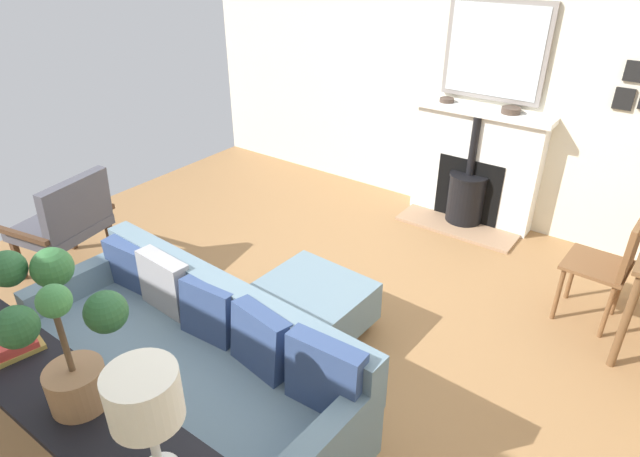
{
  "coord_description": "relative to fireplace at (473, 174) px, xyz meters",
  "views": [
    {
      "loc": [
        2.09,
        1.81,
        2.44
      ],
      "look_at": [
        -0.59,
        -0.15,
        0.6
      ],
      "focal_mm": 30.07,
      "sensor_mm": 36.0,
      "label": 1
    }
  ],
  "objects": [
    {
      "name": "armchair_accent",
      "position": [
        2.74,
        -2.19,
        0.01
      ],
      "size": [
        0.77,
        0.69,
        0.85
      ],
      "color": "#4C3321",
      "rests_on": "ground"
    },
    {
      "name": "mirror_over_mantel",
      "position": [
        -0.1,
        -0.0,
        1.09
      ],
      "size": [
        0.04,
        0.88,
        0.82
      ],
      "color": "gray"
    },
    {
      "name": "console_table",
      "position": [
        3.88,
        -0.35,
        0.23
      ],
      "size": [
        0.35,
        1.96,
        0.79
      ],
      "color": "black",
      "rests_on": "ground"
    },
    {
      "name": "dining_chair_near_fireplace",
      "position": [
        0.94,
        1.35,
        0.03
      ],
      "size": [
        0.42,
        0.42,
        0.84
      ],
      "color": "brown",
      "rests_on": "ground"
    },
    {
      "name": "mantel_bowl_far",
      "position": [
        -0.01,
        0.24,
        0.64
      ],
      "size": [
        0.16,
        0.16,
        0.05
      ],
      "color": "#47382D",
      "rests_on": "fireplace"
    },
    {
      "name": "ground_plane",
      "position": [
        2.44,
        -0.26,
        -0.48
      ],
      "size": [
        5.28,
        5.92,
        0.01
      ],
      "primitive_type": "cube",
      "color": "olive"
    },
    {
      "name": "table_lamp_far_end",
      "position": [
        3.88,
        0.39,
        0.67
      ],
      "size": [
        0.24,
        0.24,
        0.46
      ],
      "color": "white",
      "rests_on": "console_table"
    },
    {
      "name": "sofa",
      "position": [
        3.14,
        -0.34,
        -0.13
      ],
      "size": [
        0.91,
        2.13,
        0.79
      ],
      "color": "#B2B2B7",
      "rests_on": "ground"
    },
    {
      "name": "fireplace",
      "position": [
        0.0,
        0.0,
        0.0
      ],
      "size": [
        0.56,
        1.23,
        1.09
      ],
      "color": "#9E7A5B",
      "rests_on": "ground"
    },
    {
      "name": "potted_plant",
      "position": [
        3.86,
        -0.11,
        0.68
      ],
      "size": [
        0.42,
        0.48,
        0.68
      ],
      "color": "#99704C",
      "rests_on": "console_table"
    },
    {
      "name": "mantel_bowl_near",
      "position": [
        -0.01,
        -0.34,
        0.63
      ],
      "size": [
        0.13,
        0.13,
        0.04
      ],
      "color": "#47382D",
      "rests_on": "fireplace"
    },
    {
      "name": "wall_left",
      "position": [
        -0.19,
        -0.26,
        0.85
      ],
      "size": [
        0.12,
        5.92,
        2.64
      ],
      "primitive_type": "cube",
      "color": "silver",
      "rests_on": "ground"
    },
    {
      "name": "book_stack",
      "position": [
        3.88,
        -0.63,
        0.36
      ],
      "size": [
        0.3,
        0.21,
        0.08
      ],
      "color": "olive",
      "rests_on": "console_table"
    },
    {
      "name": "ottoman",
      "position": [
        2.18,
        -0.21,
        -0.24
      ],
      "size": [
        0.61,
        0.72,
        0.38
      ],
      "color": "#B2B2B7",
      "rests_on": "ground"
    }
  ]
}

